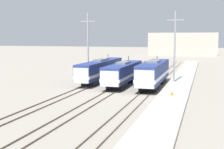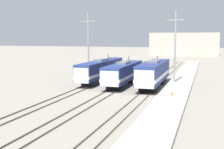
{
  "view_description": "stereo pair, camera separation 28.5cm",
  "coord_description": "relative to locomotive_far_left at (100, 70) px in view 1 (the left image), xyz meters",
  "views": [
    {
      "loc": [
        13.2,
        -43.41,
        8.14
      ],
      "look_at": [
        -0.16,
        1.18,
        2.49
      ],
      "focal_mm": 50.0,
      "sensor_mm": 36.0,
      "label": 1
    },
    {
      "loc": [
        13.47,
        -43.32,
        8.14
      ],
      "look_at": [
        -0.16,
        1.18,
        2.49
      ],
      "focal_mm": 50.0,
      "sensor_mm": 36.0,
      "label": 2
    }
  ],
  "objects": [
    {
      "name": "depot_building",
      "position": [
        8.65,
        87.1,
        2.83
      ],
      "size": [
        29.44,
        8.17,
        9.89
      ],
      "color": "#B2AD9E",
      "rests_on": "ground_plane"
    },
    {
      "name": "locomotive_far_left",
      "position": [
        0.0,
        0.0,
        0.0
      ],
      "size": [
        2.76,
        19.46,
        4.76
      ],
      "color": "black",
      "rests_on": "ground_plane"
    },
    {
      "name": "ground_plane",
      "position": [
        5.17,
        -10.33,
        -2.12
      ],
      "size": [
        400.0,
        400.0,
        0.0
      ],
      "primitive_type": "plane",
      "color": "gray"
    },
    {
      "name": "rail_pair_far_left",
      "position": [
        0.0,
        -10.33,
        -2.04
      ],
      "size": [
        1.51,
        120.0,
        0.15
      ],
      "color": "#4C4238",
      "rests_on": "ground_plane"
    },
    {
      "name": "rail_pair_far_right",
      "position": [
        10.33,
        -10.33,
        -2.04
      ],
      "size": [
        1.51,
        120.0,
        0.15
      ],
      "color": "#4C4238",
      "rests_on": "ground_plane"
    },
    {
      "name": "rail_pair_center",
      "position": [
        5.17,
        -10.33,
        -2.04
      ],
      "size": [
        1.51,
        120.0,
        0.15
      ],
      "color": "#4C4238",
      "rests_on": "ground_plane"
    },
    {
      "name": "locomotive_far_right",
      "position": [
        10.33,
        -3.66,
        0.11
      ],
      "size": [
        3.11,
        16.55,
        4.87
      ],
      "color": "black",
      "rests_on": "ground_plane"
    },
    {
      "name": "traffic_cone",
      "position": [
        14.3,
        -12.41,
        -1.41
      ],
      "size": [
        0.39,
        0.39,
        0.59
      ],
      "color": "orange",
      "rests_on": "platform"
    },
    {
      "name": "catenary_tower_right",
      "position": [
        13.31,
        0.53,
        4.39
      ],
      "size": [
        2.87,
        0.31,
        12.47
      ],
      "color": "gray",
      "rests_on": "ground_plane"
    },
    {
      "name": "catenary_tower_left",
      "position": [
        -2.55,
        0.53,
        4.39
      ],
      "size": [
        2.87,
        0.31,
        12.47
      ],
      "color": "gray",
      "rests_on": "ground_plane"
    },
    {
      "name": "platform",
      "position": [
        14.42,
        -10.33,
        -1.91
      ],
      "size": [
        4.0,
        120.0,
        0.41
      ],
      "color": "#A8A59E",
      "rests_on": "ground_plane"
    },
    {
      "name": "locomotive_center",
      "position": [
        5.17,
        -3.34,
        -0.07
      ],
      "size": [
        3.07,
        16.33,
        4.7
      ],
      "color": "black",
      "rests_on": "ground_plane"
    }
  ]
}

